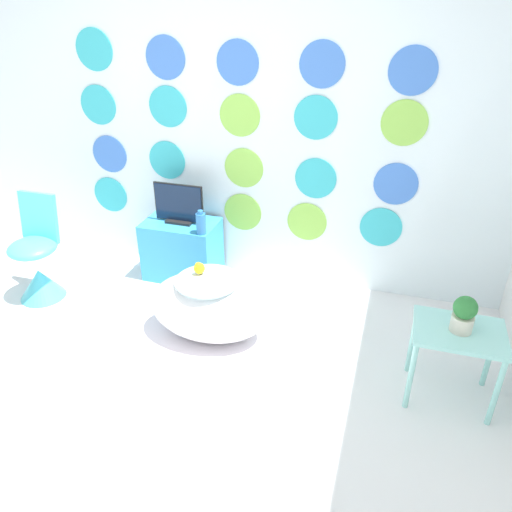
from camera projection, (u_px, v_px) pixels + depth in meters
ground_plane at (136, 431)px, 2.76m from camera, size 12.00×12.00×0.00m
wall_back_dotted at (240, 119)px, 3.71m from camera, size 5.13×0.05×2.60m
rug at (203, 347)px, 3.39m from camera, size 1.16×0.87×0.01m
bathtub at (209, 307)px, 3.42m from camera, size 0.83×0.54×0.46m
rubber_duck at (199, 268)px, 3.34m from camera, size 0.08×0.08×0.09m
chair at (38, 266)px, 3.83m from camera, size 0.36×0.36×0.82m
tv_cabinet at (182, 249)px, 4.12m from camera, size 0.59×0.38×0.49m
tv at (179, 205)px, 3.94m from camera, size 0.41×0.12×0.32m
vase at (201, 223)px, 3.78m from camera, size 0.08×0.08×0.19m
side_table at (457, 342)px, 2.81m from camera, size 0.50×0.38×0.48m
potted_plant_left at (464, 314)px, 2.72m from camera, size 0.13×0.13×0.22m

